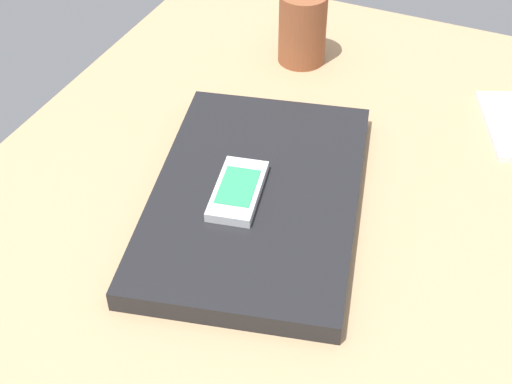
# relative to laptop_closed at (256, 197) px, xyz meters

# --- Properties ---
(desk_surface) EXTENTS (1.20, 0.80, 0.03)m
(desk_surface) POSITION_rel_laptop_closed_xyz_m (-0.09, -0.06, -0.03)
(desk_surface) COLOR tan
(desk_surface) RESTS_ON ground
(laptop_closed) EXTENTS (0.40, 0.31, 0.02)m
(laptop_closed) POSITION_rel_laptop_closed_xyz_m (0.00, 0.00, 0.00)
(laptop_closed) COLOR black
(laptop_closed) RESTS_ON desk_surface
(cell_phone_on_laptop) EXTENTS (0.11, 0.07, 0.01)m
(cell_phone_on_laptop) POSITION_rel_laptop_closed_xyz_m (-0.02, 0.01, 0.02)
(cell_phone_on_laptop) COLOR silver
(cell_phone_on_laptop) RESTS_ON laptop_closed
(pen_cup) EXTENTS (0.07, 0.07, 0.10)m
(pen_cup) POSITION_rel_laptop_closed_xyz_m (0.32, 0.07, 0.04)
(pen_cup) COLOR brown
(pen_cup) RESTS_ON desk_surface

